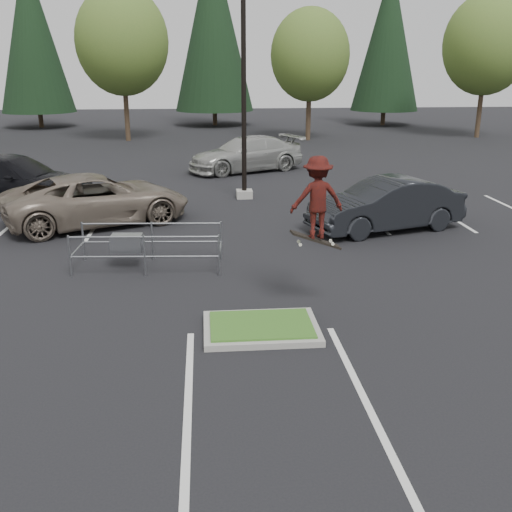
{
  "coord_description": "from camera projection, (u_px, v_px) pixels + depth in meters",
  "views": [
    {
      "loc": [
        -1.01,
        -10.47,
        4.91
      ],
      "look_at": [
        0.03,
        1.5,
        1.04
      ],
      "focal_mm": 42.0,
      "sensor_mm": 36.0,
      "label": 1
    }
  ],
  "objects": [
    {
      "name": "ground",
      "position": [
        261.0,
        331.0,
        11.52
      ],
      "size": [
        120.0,
        120.0,
        0.0
      ],
      "primitive_type": "plane",
      "color": "black",
      "rests_on": "ground"
    },
    {
      "name": "grass_median",
      "position": [
        261.0,
        327.0,
        11.49
      ],
      "size": [
        2.2,
        1.6,
        0.16
      ],
      "color": "gray",
      "rests_on": "ground"
    },
    {
      "name": "stall_lines",
      "position": [
        194.0,
        243.0,
        17.12
      ],
      "size": [
        22.62,
        17.6,
        0.01
      ],
      "color": "silver",
      "rests_on": "ground"
    },
    {
      "name": "light_pole",
      "position": [
        244.0,
        74.0,
        21.54
      ],
      "size": [
        0.7,
        0.6,
        10.12
      ],
      "color": "gray",
      "rests_on": "ground"
    },
    {
      "name": "decid_b",
      "position": [
        122.0,
        45.0,
        38.12
      ],
      "size": [
        5.89,
        5.89,
        9.64
      ],
      "color": "#38281C",
      "rests_on": "ground"
    },
    {
      "name": "decid_c",
      "position": [
        310.0,
        58.0,
        38.69
      ],
      "size": [
        5.12,
        5.12,
        8.38
      ],
      "color": "#38281C",
      "rests_on": "ground"
    },
    {
      "name": "decid_d",
      "position": [
        486.0,
        48.0,
        39.95
      ],
      "size": [
        5.76,
        5.76,
        9.43
      ],
      "color": "#38281C",
      "rests_on": "ground"
    },
    {
      "name": "conif_a",
      "position": [
        32.0,
        34.0,
        46.11
      ],
      "size": [
        5.72,
        5.72,
        13.0
      ],
      "color": "#38281C",
      "rests_on": "ground"
    },
    {
      "name": "conif_b",
      "position": [
        213.0,
        25.0,
        47.51
      ],
      "size": [
        6.38,
        6.38,
        14.5
      ],
      "color": "#38281C",
      "rests_on": "ground"
    },
    {
      "name": "conif_c",
      "position": [
        388.0,
        38.0,
        48.02
      ],
      "size": [
        5.5,
        5.5,
        12.5
      ],
      "color": "#38281C",
      "rests_on": "ground"
    },
    {
      "name": "cart_corral",
      "position": [
        132.0,
        243.0,
        14.9
      ],
      "size": [
        3.71,
        1.55,
        1.03
      ],
      "rotation": [
        0.0,
        0.0,
        -0.07
      ],
      "color": "gray",
      "rests_on": "ground"
    },
    {
      "name": "skateboarder",
      "position": [
        317.0,
        198.0,
        11.84
      ],
      "size": [
        1.12,
        0.71,
        1.9
      ],
      "rotation": [
        0.0,
        0.0,
        3.24
      ],
      "color": "black",
      "rests_on": "ground"
    },
    {
      "name": "car_l_tan",
      "position": [
        94.0,
        200.0,
        18.91
      ],
      "size": [
        6.38,
        4.8,
        1.61
      ],
      "primitive_type": "imported",
      "rotation": [
        0.0,
        0.0,
        1.99
      ],
      "color": "#7A6B5D",
      "rests_on": "ground"
    },
    {
      "name": "car_l_black",
      "position": [
        9.0,
        181.0,
        21.48
      ],
      "size": [
        6.65,
        4.24,
        1.79
      ],
      "primitive_type": "imported",
      "rotation": [
        0.0,
        0.0,
        1.27
      ],
      "color": "black",
      "rests_on": "ground"
    },
    {
      "name": "car_r_charc",
      "position": [
        386.0,
        205.0,
        18.28
      ],
      "size": [
        5.1,
        3.04,
        1.59
      ],
      "primitive_type": "imported",
      "rotation": [
        0.0,
        0.0,
        5.02
      ],
      "color": "black",
      "rests_on": "ground"
    },
    {
      "name": "car_far_silver",
      "position": [
        248.0,
        154.0,
        28.42
      ],
      "size": [
        6.03,
        4.37,
        1.62
      ],
      "primitive_type": "imported",
      "rotation": [
        0.0,
        0.0,
        5.14
      ],
      "color": "#ADAEA8",
      "rests_on": "ground"
    }
  ]
}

